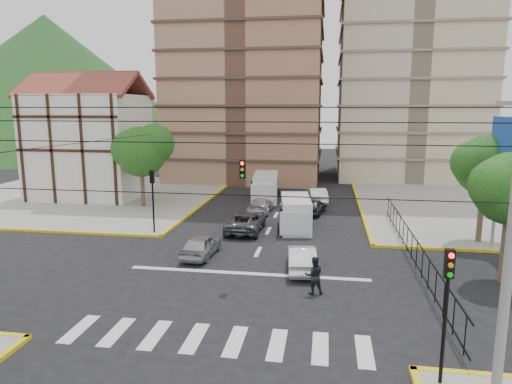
% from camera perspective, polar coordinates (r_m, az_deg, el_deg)
% --- Properties ---
extents(ground, '(160.00, 160.00, 0.00)m').
position_cam_1_polar(ground, '(23.74, -1.59, -11.15)').
color(ground, black).
rests_on(ground, ground).
extents(sidewalk_nw, '(26.00, 26.00, 0.15)m').
position_cam_1_polar(sidewalk_nw, '(48.91, -20.74, -0.46)').
color(sidewalk_nw, gray).
rests_on(sidewalk_nw, ground).
extents(sidewalk_ne, '(26.00, 26.00, 0.15)m').
position_cam_1_polar(sidewalk_ne, '(45.48, 29.23, -1.90)').
color(sidewalk_ne, gray).
rests_on(sidewalk_ne, ground).
extents(crosswalk_stripes, '(12.00, 2.40, 0.01)m').
position_cam_1_polar(crosswalk_stripes, '(18.41, -5.15, -17.89)').
color(crosswalk_stripes, silver).
rests_on(crosswalk_stripes, ground).
extents(stop_line, '(13.00, 0.40, 0.01)m').
position_cam_1_polar(stop_line, '(24.84, -1.09, -10.14)').
color(stop_line, silver).
rests_on(stop_line, ground).
extents(tudor_building, '(10.80, 8.05, 12.23)m').
position_cam_1_polar(tudor_building, '(47.78, -20.09, 5.61)').
color(tudor_building, silver).
rests_on(tudor_building, ground).
extents(distant_hill, '(70.00, 70.00, 28.00)m').
position_cam_1_polar(distant_hill, '(109.20, -24.47, 12.26)').
color(distant_hill, '#26511B').
rests_on(distant_hill, ground).
extents(park_fence, '(0.10, 22.50, 1.66)m').
position_cam_1_polar(park_fence, '(28.06, 18.78, -8.28)').
color(park_fence, black).
rests_on(park_fence, ground).
extents(billboard, '(0.36, 6.20, 8.10)m').
position_cam_1_polar(billboard, '(29.72, 29.39, 3.81)').
color(billboard, slate).
rests_on(billboard, ground).
extents(tree_park_a, '(4.41, 3.60, 6.83)m').
position_cam_1_polar(tree_park_a, '(25.65, 29.39, 0.74)').
color(tree_park_a, '#473828').
rests_on(tree_park_a, ground).
extents(tree_park_c, '(4.65, 3.80, 7.25)m').
position_cam_1_polar(tree_park_c, '(32.50, 26.86, 3.30)').
color(tree_park_c, '#473828').
rests_on(tree_park_c, ground).
extents(tree_tudor, '(5.39, 4.40, 7.43)m').
position_cam_1_polar(tree_tudor, '(41.10, -14.05, 5.20)').
color(tree_tudor, '#473828').
rests_on(tree_tudor, ground).
extents(traffic_light_se, '(0.28, 0.22, 4.40)m').
position_cam_1_polar(traffic_light_se, '(15.46, 22.76, -11.71)').
color(traffic_light_se, black).
rests_on(traffic_light_se, ground).
extents(traffic_light_nw, '(0.28, 0.22, 4.40)m').
position_cam_1_polar(traffic_light_nw, '(32.29, -12.80, 0.14)').
color(traffic_light_nw, black).
rests_on(traffic_light_nw, ground).
extents(traffic_light_hanging, '(18.00, 9.12, 0.92)m').
position_cam_1_polar(traffic_light_hanging, '(20.28, -2.72, 2.40)').
color(traffic_light_hanging, black).
rests_on(traffic_light_hanging, ground).
extents(utility_pole_se, '(1.40, 0.28, 9.00)m').
position_cam_1_polar(utility_pole_se, '(14.20, 29.11, -7.11)').
color(utility_pole_se, slate).
rests_on(utility_pole_se, ground).
extents(van_right_lane, '(2.62, 5.37, 2.32)m').
position_cam_1_polar(van_right_lane, '(33.28, 4.94, -2.82)').
color(van_right_lane, silver).
rests_on(van_right_lane, ground).
extents(van_left_lane, '(2.74, 5.84, 2.55)m').
position_cam_1_polar(van_left_lane, '(43.68, 1.18, 0.54)').
color(van_left_lane, silver).
rests_on(van_left_lane, ground).
extents(car_silver_front_left, '(1.84, 4.08, 1.36)m').
position_cam_1_polar(car_silver_front_left, '(27.59, -6.88, -6.62)').
color(car_silver_front_left, '#A2A2A6').
rests_on(car_silver_front_left, ground).
extents(car_white_front_right, '(1.88, 4.32, 1.38)m').
position_cam_1_polar(car_white_front_right, '(25.21, 5.73, -8.22)').
color(car_white_front_right, white).
rests_on(car_white_front_right, ground).
extents(car_grey_mid_left, '(2.45, 5.22, 1.45)m').
position_cam_1_polar(car_grey_mid_left, '(32.89, -1.28, -3.67)').
color(car_grey_mid_left, '#505156').
rests_on(car_grey_mid_left, ground).
extents(car_silver_rear_left, '(1.80, 4.39, 1.27)m').
position_cam_1_polar(car_silver_rear_left, '(38.75, 0.60, -1.64)').
color(car_silver_rear_left, silver).
rests_on(car_silver_rear_left, ground).
extents(car_darkgrey_mid_right, '(2.18, 4.09, 1.32)m').
position_cam_1_polar(car_darkgrey_mid_right, '(38.45, 7.21, -1.78)').
color(car_darkgrey_mid_right, '#252528').
rests_on(car_darkgrey_mid_right, ground).
extents(car_white_rear_right, '(2.22, 4.57, 1.44)m').
position_cam_1_polar(car_white_rear_right, '(42.98, 7.62, -0.42)').
color(car_white_rear_right, white).
rests_on(car_white_rear_right, ground).
extents(pedestrian_crosswalk, '(1.01, 0.85, 1.84)m').
position_cam_1_polar(pedestrian_crosswalk, '(22.17, 7.26, -10.29)').
color(pedestrian_crosswalk, black).
rests_on(pedestrian_crosswalk, ground).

